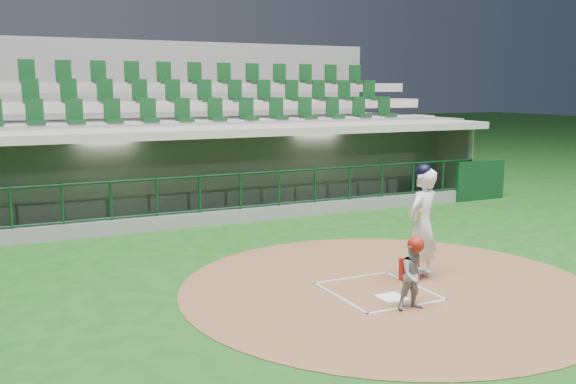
% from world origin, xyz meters
% --- Properties ---
extents(ground, '(120.00, 120.00, 0.00)m').
position_xyz_m(ground, '(0.00, 0.00, 0.00)').
color(ground, '#154714').
rests_on(ground, ground).
extents(dirt_circle, '(7.20, 7.20, 0.01)m').
position_xyz_m(dirt_circle, '(0.30, -0.20, 0.01)').
color(dirt_circle, brown).
rests_on(dirt_circle, ground).
extents(home_plate, '(0.43, 0.43, 0.02)m').
position_xyz_m(home_plate, '(0.00, -0.70, 0.02)').
color(home_plate, white).
rests_on(home_plate, dirt_circle).
extents(batter_box_chalk, '(1.55, 1.80, 0.01)m').
position_xyz_m(batter_box_chalk, '(0.00, -0.30, 0.02)').
color(batter_box_chalk, silver).
rests_on(batter_box_chalk, ground).
extents(dugout_structure, '(16.40, 3.70, 3.00)m').
position_xyz_m(dugout_structure, '(0.09, 7.81, 0.97)').
color(dugout_structure, slate).
rests_on(dugout_structure, ground).
extents(seating_deck, '(17.00, 6.72, 5.15)m').
position_xyz_m(seating_deck, '(0.00, 10.91, 1.42)').
color(seating_deck, slate).
rests_on(seating_deck, ground).
extents(batter, '(0.97, 1.00, 2.08)m').
position_xyz_m(batter, '(1.08, -0.03, 1.04)').
color(batter, white).
rests_on(batter, dirt_circle).
extents(catcher, '(0.57, 0.47, 1.15)m').
position_xyz_m(catcher, '(0.01, -1.27, 0.58)').
color(catcher, '#98989E').
rests_on(catcher, dirt_circle).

